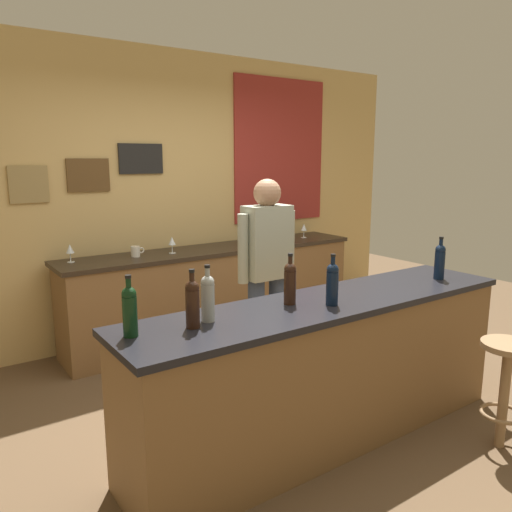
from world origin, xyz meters
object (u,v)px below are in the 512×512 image
Objects in this scene: wine_bottle_d at (290,282)px; wine_glass_c at (304,228)px; wine_bottle_c at (208,296)px; bartender at (267,268)px; wine_bottle_e at (332,282)px; bar_stool at (506,377)px; wine_glass_b at (172,242)px; wine_bottle_b at (192,302)px; wine_glass_a at (70,250)px; coffee_mug at (136,251)px; wine_bottle_f at (440,260)px; wine_bottle_a at (130,309)px.

wine_bottle_d is 1.97× the size of wine_glass_c.
wine_glass_c is at bearing 40.25° from wine_bottle_c.
bartender is 1.00m from wine_bottle_e.
bar_stool is 2.93m from wine_glass_b.
wine_bottle_d is at bearing 4.07° from wine_bottle_b.
wine_glass_a is at bearing 109.03° from wine_bottle_d.
wine_glass_a reaches higher than coffee_mug.
bar_stool is 2.88m from wine_glass_c.
wine_bottle_b reaches higher than bar_stool.
wine_glass_c is (2.33, 1.97, -0.05)m from wine_bottle_c.
wine_bottle_b is 1.97× the size of wine_glass_c.
wine_bottle_d is 2.65m from wine_glass_c.
wine_glass_a is (-0.72, 2.08, -0.05)m from wine_bottle_d.
bartender is 1.77m from bar_stool.
wine_bottle_c is (0.11, 0.05, 0.00)m from wine_bottle_b.
wine_bottle_a is at bearing 176.58° from wine_bottle_f.
wine_bottle_b is 1.97× the size of wine_glass_a.
bar_stool is 5.44× the size of coffee_mug.
bar_stool is at bearing -25.17° from wine_bottle_c.
wine_bottle_f reaches higher than coffee_mug.
wine_bottle_c is (-1.63, 0.77, 0.60)m from bar_stool.
wine_bottle_f is 2.96m from wine_glass_a.
wine_glass_b is at bearing 108.34° from bar_stool.
bar_stool is at bearing -34.55° from wine_bottle_e.
wine_bottle_f is 1.97× the size of wine_glass_b.
wine_glass_a is at bearing 112.09° from wine_bottle_e.
bartender is 1.62m from wine_bottle_a.
wine_bottle_a is at bearing -112.12° from coffee_mug.
wine_glass_a is at bearing 131.97° from bartender.
wine_bottle_b is at bearing 157.59° from bar_stool.
wine_bottle_e reaches higher than wine_glass_a.
bar_stool is 2.22× the size of wine_bottle_e.
bartender is 2.38× the size of bar_stool.
wine_bottle_b is 2.18m from wine_glass_b.
wine_bottle_e is (0.75, -0.16, 0.00)m from wine_bottle_c.
wine_bottle_b and wine_bottle_c have the same top height.
coffee_mug is at bearing 67.88° from wine_bottle_a.
coffee_mug is (-1.25, 2.77, 0.49)m from bar_stool.
coffee_mug is at bearing 179.09° from wine_glass_c.
coffee_mug is at bearing 124.03° from wine_bottle_f.
wine_bottle_c is 1.00× the size of wine_bottle_d.
wine_bottle_e is at bearing -39.54° from wine_bottle_d.
bar_stool is 1.98m from wine_bottle_b.
wine_bottle_b is 1.00× the size of wine_bottle_e.
wine_bottle_c reaches higher than bar_stool.
bartender reaches higher than coffee_mug.
bar_stool is 2.22× the size of wine_bottle_d.
bartender reaches higher than wine_bottle_f.
wine_glass_a is at bearing 132.03° from wine_bottle_f.
wine_bottle_b is (0.31, -0.06, 0.00)m from wine_bottle_a.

